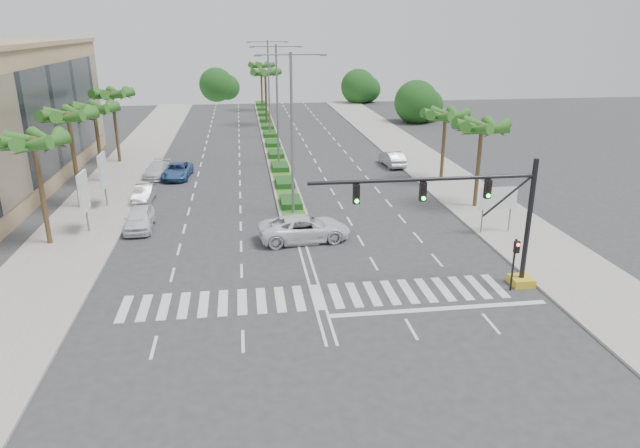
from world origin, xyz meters
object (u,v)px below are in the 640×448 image
object	(u,v)px
car_parked_a	(139,219)
car_crossing	(304,228)
car_parked_c	(177,171)
car_right	(392,159)
car_parked_b	(144,193)
car_parked_d	(157,170)

from	to	relation	value
car_parked_a	car_crossing	world-z (taller)	car_crossing
car_parked_a	car_parked_c	distance (m)	14.33
car_parked_a	car_right	size ratio (longest dim) A/B	1.00
car_crossing	car_right	xyz separation A→B (m)	(11.32, 20.03, -0.09)
car_right	car_parked_a	bearing A→B (deg)	31.76
car_parked_b	car_parked_d	bearing A→B (deg)	92.49
car_parked_c	car_crossing	bearing A→B (deg)	-56.06
car_parked_b	car_parked_a	bearing A→B (deg)	-81.67
car_parked_a	car_crossing	size ratio (longest dim) A/B	0.75
car_parked_b	car_crossing	xyz separation A→B (m)	(12.06, -10.78, 0.18)
car_parked_d	car_crossing	size ratio (longest dim) A/B	0.76
car_parked_b	car_parked_c	distance (m)	7.57
car_parked_c	car_crossing	size ratio (longest dim) A/B	0.83
car_parked_c	car_parked_d	distance (m)	2.08
car_parked_a	car_right	bearing A→B (deg)	34.10
car_parked_b	car_crossing	bearing A→B (deg)	-39.31
car_parked_a	car_crossing	xyz separation A→B (m)	(11.34, -3.81, 0.07)
car_parked_a	car_parked_d	world-z (taller)	car_parked_a
car_parked_a	car_parked_c	size ratio (longest dim) A/B	0.91
car_parked_b	car_parked_d	world-z (taller)	car_parked_d
car_right	car_crossing	bearing A→B (deg)	56.70
car_parked_d	car_right	size ratio (longest dim) A/B	1.00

